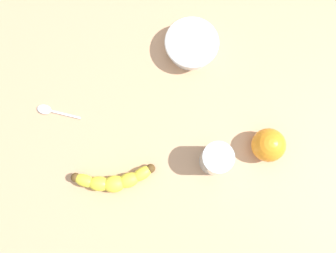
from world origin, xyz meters
TOP-DOWN VIEW (x-y plane):
  - wooden_tabletop at (0.00, 0.00)cm, footprint 120.00×120.00cm
  - banana at (0.79, 15.80)cm, footprint 9.73×18.87cm
  - smoothie_glass at (-6.15, -7.39)cm, footprint 7.07×7.07cm
  - ceramic_bowl at (21.48, -16.27)cm, footprint 13.43×13.43cm
  - orange_fruit at (-9.09, -19.91)cm, footprint 7.92×7.92cm
  - teaspoon at (24.25, 22.93)cm, footprint 8.54×9.32cm

SIDE VIEW (x-z plane):
  - wooden_tabletop at x=0.00cm, z-range 0.00..3.00cm
  - teaspoon at x=24.25cm, z-range 3.00..3.80cm
  - banana at x=0.79cm, z-range 3.00..6.99cm
  - ceramic_bowl at x=21.48cm, z-range 3.49..8.67cm
  - orange_fruit at x=-9.09cm, z-range 3.00..10.92cm
  - smoothie_glass at x=-6.15cm, z-range 2.88..12.13cm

